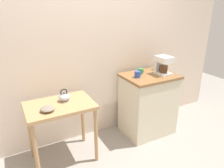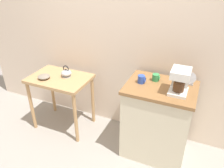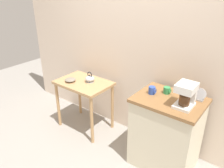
{
  "view_description": "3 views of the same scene",
  "coord_description": "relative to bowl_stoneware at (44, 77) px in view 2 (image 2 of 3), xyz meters",
  "views": [
    {
      "loc": [
        -1.06,
        -2.15,
        1.84
      ],
      "look_at": [
        0.08,
        -0.01,
        0.92
      ],
      "focal_mm": 33.48,
      "sensor_mm": 36.0,
      "label": 1
    },
    {
      "loc": [
        1.06,
        -2.01,
        2.07
      ],
      "look_at": [
        0.2,
        -0.03,
        0.88
      ],
      "focal_mm": 35.46,
      "sensor_mm": 36.0,
      "label": 2
    },
    {
      "loc": [
        1.54,
        -2.02,
        2.1
      ],
      "look_at": [
        -0.05,
        0.04,
        0.88
      ],
      "focal_mm": 35.94,
      "sensor_mm": 36.0,
      "label": 3
    }
  ],
  "objects": [
    {
      "name": "ground_plane",
      "position": [
        0.73,
        0.06,
        -0.79
      ],
      "size": [
        8.0,
        8.0,
        0.0
      ],
      "primitive_type": "plane",
      "color": "gray"
    },
    {
      "name": "back_wall",
      "position": [
        0.83,
        0.53,
        0.61
      ],
      "size": [
        4.4,
        0.1,
        2.8
      ],
      "primitive_type": "cube",
      "color": "beige",
      "rests_on": "ground_plane"
    },
    {
      "name": "wooden_table",
      "position": [
        0.16,
        0.11,
        -0.15
      ],
      "size": [
        0.77,
        0.54,
        0.77
      ],
      "color": "tan",
      "rests_on": "ground_plane"
    },
    {
      "name": "kitchen_counter",
      "position": [
        1.46,
        0.13,
        -0.34
      ],
      "size": [
        0.75,
        0.58,
        0.91
      ],
      "color": "beige",
      "rests_on": "ground_plane"
    },
    {
      "name": "bowl_stoneware",
      "position": [
        0.0,
        0.0,
        0.0
      ],
      "size": [
        0.16,
        0.16,
        0.05
      ],
      "color": "gray",
      "rests_on": "wooden_table"
    },
    {
      "name": "teakettle",
      "position": [
        0.23,
        0.16,
        0.02
      ],
      "size": [
        0.16,
        0.13,
        0.16
      ],
      "color": "#B2B5BA",
      "rests_on": "wooden_table"
    },
    {
      "name": "coffee_maker",
      "position": [
        1.64,
        0.08,
        0.26
      ],
      "size": [
        0.18,
        0.22,
        0.26
      ],
      "color": "white",
      "rests_on": "kitchen_counter"
    },
    {
      "name": "mug_blue",
      "position": [
        1.24,
        0.12,
        0.16
      ],
      "size": [
        0.08,
        0.08,
        0.09
      ],
      "color": "#2D4CAD",
      "rests_on": "kitchen_counter"
    },
    {
      "name": "mug_tall_green",
      "position": [
        1.37,
        0.23,
        0.16
      ],
      "size": [
        0.08,
        0.08,
        0.08
      ],
      "color": "#338C4C",
      "rests_on": "kitchen_counter"
    },
    {
      "name": "table_clock",
      "position": [
        1.72,
        0.3,
        0.18
      ],
      "size": [
        0.13,
        0.06,
        0.14
      ],
      "color": "#B2B5BA",
      "rests_on": "kitchen_counter"
    }
  ]
}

